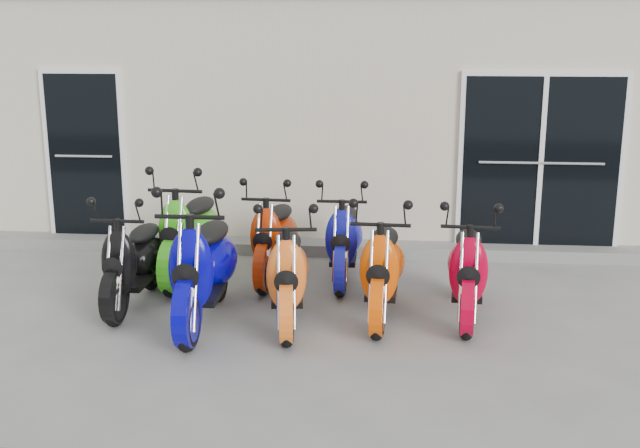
% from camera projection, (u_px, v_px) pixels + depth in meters
% --- Properties ---
extents(ground, '(80.00, 80.00, 0.00)m').
position_uv_depth(ground, '(315.00, 308.00, 8.33)').
color(ground, gray).
rests_on(ground, ground).
extents(building, '(14.00, 6.00, 3.20)m').
position_uv_depth(building, '(345.00, 103.00, 12.95)').
color(building, beige).
rests_on(building, ground).
extents(front_step, '(14.00, 0.40, 0.15)m').
position_uv_depth(front_step, '(330.00, 248.00, 10.26)').
color(front_step, gray).
rests_on(front_step, ground).
extents(door_left, '(1.07, 0.08, 2.22)m').
position_uv_depth(door_left, '(85.00, 151.00, 10.39)').
color(door_left, black).
rests_on(door_left, front_step).
extents(door_right, '(2.02, 0.08, 2.22)m').
position_uv_depth(door_right, '(541.00, 157.00, 9.89)').
color(door_right, black).
rests_on(door_right, front_step).
extents(scooter_front_black, '(0.67, 1.71, 1.25)m').
position_uv_depth(scooter_front_black, '(133.00, 248.00, 8.25)').
color(scooter_front_black, black).
rests_on(scooter_front_black, ground).
extents(scooter_front_blue, '(0.73, 2.00, 1.47)m').
position_uv_depth(scooter_front_blue, '(203.00, 251.00, 7.74)').
color(scooter_front_blue, '#06029D').
rests_on(scooter_front_blue, ground).
extents(scooter_front_orange_a, '(0.84, 1.83, 1.31)m').
position_uv_depth(scooter_front_orange_a, '(287.00, 259.00, 7.78)').
color(scooter_front_orange_a, orange).
rests_on(scooter_front_orange_a, ground).
extents(scooter_front_orange_b, '(0.74, 1.81, 1.31)m').
position_uv_depth(scooter_front_orange_b, '(382.00, 254.00, 7.93)').
color(scooter_front_orange_b, '#EB4D04').
rests_on(scooter_front_orange_b, ground).
extents(scooter_front_red, '(0.78, 1.78, 1.28)m').
position_uv_depth(scooter_front_red, '(468.00, 256.00, 7.92)').
color(scooter_front_red, '#B40020').
rests_on(scooter_front_red, ground).
extents(scooter_back_green, '(0.82, 1.93, 1.40)m').
position_uv_depth(scooter_back_green, '(189.00, 220.00, 9.11)').
color(scooter_back_green, green).
rests_on(scooter_back_green, ground).
extents(scooter_back_red, '(0.72, 1.74, 1.26)m').
position_uv_depth(scooter_back_red, '(274.00, 226.00, 9.14)').
color(scooter_back_red, '#B12705').
rests_on(scooter_back_red, ground).
extents(scooter_back_blue, '(0.62, 1.70, 1.25)m').
position_uv_depth(scooter_back_blue, '(344.00, 227.00, 9.07)').
color(scooter_back_blue, '#10118E').
rests_on(scooter_back_blue, ground).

